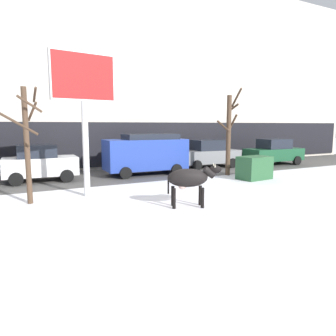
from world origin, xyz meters
TOP-DOWN VIEW (x-y plane):
  - ground_plane at (0.00, 0.00)m, footprint 120.00×120.00m
  - road_strip at (0.00, 8.28)m, footprint 60.00×5.60m
  - building_facade at (0.00, 13.80)m, footprint 44.00×6.10m
  - cow_black at (-0.46, 0.46)m, footprint 1.91×1.09m
  - billboard at (-3.25, 3.75)m, footprint 2.52×0.53m
  - car_white_hatchback at (-4.61, 8.12)m, footprint 3.56×2.02m
  - car_blue_van at (1.00, 7.72)m, footprint 4.66×2.24m
  - car_grey_sedan at (5.90, 8.68)m, footprint 4.26×2.09m
  - car_darkgreen_sedan at (10.94, 7.77)m, footprint 4.26×2.09m
  - pedestrian_near_billboard at (7.93, 11.15)m, footprint 0.36×0.24m
  - bare_tree_left_lot at (-5.36, 3.44)m, footprint 1.48×1.35m
  - bare_tree_far_back at (5.08, 5.44)m, footprint 1.14×1.02m
  - dumpster at (5.47, 3.74)m, footprint 1.82×1.30m

SIDE VIEW (x-z plane):
  - ground_plane at x=0.00m, z-range 0.00..0.00m
  - road_strip at x=0.00m, z-range 0.00..0.01m
  - dumpster at x=5.47m, z-range 0.00..1.20m
  - pedestrian_near_billboard at x=7.93m, z-range 0.01..1.74m
  - car_grey_sedan at x=5.90m, z-range -0.01..1.83m
  - car_darkgreen_sedan at x=10.94m, z-range -0.01..1.83m
  - car_white_hatchback at x=-4.61m, z-range 0.00..1.86m
  - cow_black at x=-0.46m, z-range 0.22..1.76m
  - car_blue_van at x=1.00m, z-range 0.08..2.40m
  - bare_tree_left_lot at x=-5.36m, z-range 0.21..4.35m
  - bare_tree_far_back at x=5.08m, z-range 0.01..4.84m
  - billboard at x=-3.25m, z-range 1.53..7.09m
  - building_facade at x=0.00m, z-range -0.02..12.98m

